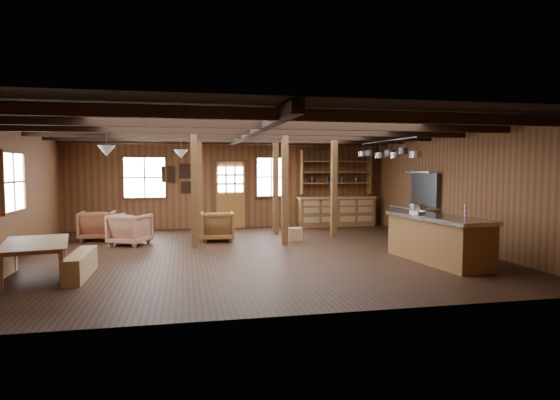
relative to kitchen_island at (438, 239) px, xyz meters
name	(u,v)px	position (x,y,z in m)	size (l,w,h in m)	color
room	(250,190)	(-3.56, 1.76, 0.92)	(10.04, 9.04, 2.84)	black
ceiling_joists	(249,133)	(-3.56, 1.94, 2.20)	(9.80, 8.82, 0.18)	black
timber_posts	(259,186)	(-3.04, 3.84, 0.92)	(3.95, 2.35, 2.80)	#472514
back_door	(231,200)	(-3.56, 6.21, 0.40)	(1.02, 0.08, 2.15)	brown
window_back_left	(145,178)	(-6.16, 6.22, 1.12)	(1.32, 0.06, 1.32)	white
window_back_right	(271,177)	(-2.26, 6.22, 1.12)	(1.02, 0.06, 1.32)	white
window_left	(13,182)	(-8.52, 2.26, 1.12)	(0.14, 1.24, 1.32)	white
notice_boards	(182,176)	(-5.06, 6.22, 1.16)	(1.08, 0.03, 0.90)	silver
back_counter	(336,208)	(-0.16, 5.96, 0.12)	(2.55, 0.60, 2.45)	brown
pendant_lamps	(148,153)	(-5.81, 2.76, 1.77)	(1.86, 2.36, 0.66)	#2E2E31
pot_rack	(386,153)	(-0.19, 2.13, 1.78)	(0.40, 3.00, 0.46)	#2E2E31
kitchen_island	(438,239)	(0.00, 0.00, 0.00)	(1.18, 2.59, 1.20)	brown
step_stool	(295,234)	(-2.18, 3.23, -0.31)	(0.38, 0.27, 0.34)	olive
commercial_range	(415,216)	(1.09, 3.02, 0.12)	(0.77, 1.46, 1.81)	#2E2E31
dining_table	(38,260)	(-7.46, 0.08, -0.16)	(1.82, 1.01, 0.64)	brown
bench_aisle	(81,265)	(-6.78, 0.08, -0.26)	(0.29, 1.56, 0.43)	olive
armchair_a	(97,225)	(-7.25, 4.41, -0.09)	(0.83, 0.85, 0.77)	brown
armchair_b	(217,226)	(-4.16, 3.66, -0.09)	(0.82, 0.85, 0.77)	brown
armchair_c	(130,229)	(-6.32, 3.47, -0.09)	(0.83, 0.85, 0.78)	#905A41
counter_pot	(418,208)	(-0.08, 0.72, 0.56)	(0.33, 0.33, 0.20)	#B4B6BB
bowl	(419,213)	(-0.24, 0.36, 0.49)	(0.27, 0.27, 0.07)	silver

